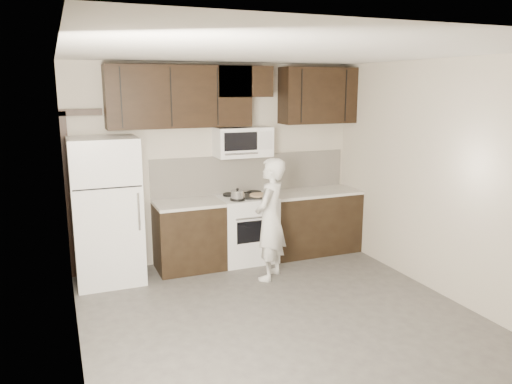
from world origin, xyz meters
TOP-DOWN VIEW (x-y plane):
  - floor at (0.00, 0.00)m, footprint 4.50×4.50m
  - back_wall at (0.00, 2.25)m, footprint 4.00×0.00m
  - ceiling at (0.00, 0.00)m, footprint 4.50×4.50m
  - counter_run at (0.60, 1.94)m, footprint 2.95×0.64m
  - stove at (0.30, 1.94)m, footprint 0.76×0.66m
  - backsplash at (0.50, 2.24)m, footprint 2.90×0.02m
  - upper_cabinets at (0.21, 2.08)m, footprint 3.48×0.35m
  - microwave at (0.30, 2.06)m, footprint 0.76×0.42m
  - refrigerator at (-1.55, 1.89)m, footprint 0.80×0.76m
  - door_trim at (-1.92, 2.21)m, footprint 0.50×0.08m
  - saucepan at (0.12, 1.79)m, footprint 0.30×0.17m
  - baking_tray at (0.46, 1.85)m, footprint 0.48×0.42m
  - pizza at (0.46, 1.85)m, footprint 0.35×0.35m
  - person at (0.34, 1.22)m, footprint 0.65×0.66m

SIDE VIEW (x-z plane):
  - floor at x=0.00m, z-range 0.00..0.00m
  - counter_run at x=0.60m, z-range 0.00..0.91m
  - stove at x=0.30m, z-range -0.01..0.93m
  - person at x=0.34m, z-range 0.00..1.54m
  - refrigerator at x=-1.55m, z-range 0.00..1.80m
  - baking_tray at x=0.46m, z-range 0.91..0.93m
  - pizza at x=0.46m, z-range 0.93..0.95m
  - saucepan at x=0.12m, z-range 0.89..1.06m
  - backsplash at x=0.50m, z-range 0.91..1.45m
  - door_trim at x=-1.92m, z-range 0.19..2.31m
  - back_wall at x=0.00m, z-range -0.65..3.35m
  - microwave at x=0.30m, z-range 1.45..1.85m
  - upper_cabinets at x=0.21m, z-range 1.89..2.67m
  - ceiling at x=0.00m, z-range 2.70..2.70m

